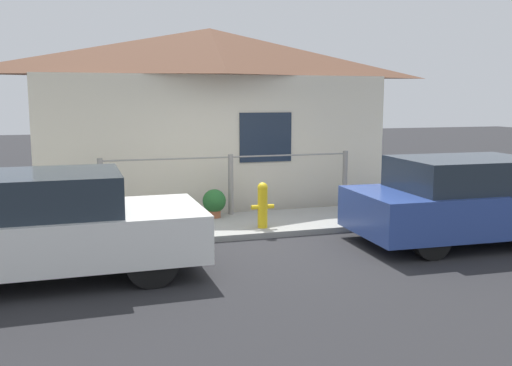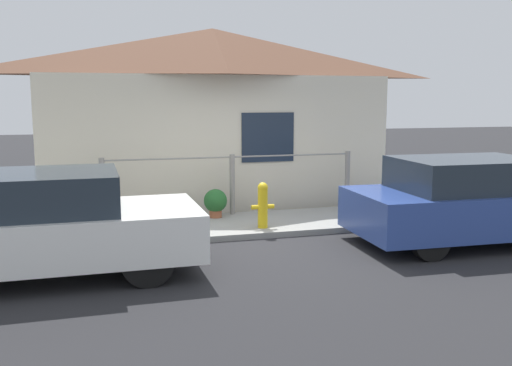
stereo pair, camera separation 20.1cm
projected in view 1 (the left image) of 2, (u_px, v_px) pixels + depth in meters
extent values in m
plane|color=#262628|center=(256.00, 240.00, 9.42)|extent=(60.00, 60.00, 0.00)
cube|color=gray|center=(242.00, 225.00, 10.27)|extent=(24.00, 1.81, 0.10)
cube|color=beige|center=(222.00, 145.00, 11.41)|extent=(7.14, 0.12, 2.78)
cube|color=#1E2838|center=(266.00, 137.00, 11.58)|extent=(1.10, 0.04, 1.00)
pyramid|color=brown|center=(210.00, 52.00, 12.11)|extent=(7.54, 2.20, 1.00)
cylinder|color=gray|center=(101.00, 190.00, 10.19)|extent=(0.10, 0.10, 1.16)
cylinder|color=gray|center=(231.00, 184.00, 10.89)|extent=(0.10, 0.10, 1.16)
cylinder|color=gray|center=(345.00, 179.00, 11.59)|extent=(0.10, 0.10, 1.16)
cylinder|color=gray|center=(231.00, 157.00, 10.81)|extent=(4.80, 0.03, 0.03)
cube|color=white|center=(46.00, 236.00, 7.34)|extent=(4.04, 1.81, 0.62)
cube|color=#232D38|center=(30.00, 193.00, 7.21)|extent=(2.22, 1.58, 0.51)
cylinder|color=black|center=(138.00, 233.00, 8.47)|extent=(0.66, 0.20, 0.66)
cylinder|color=black|center=(152.00, 261.00, 7.02)|extent=(0.66, 0.20, 0.66)
cube|color=#2D4793|center=(472.00, 209.00, 9.25)|extent=(4.01, 1.90, 0.66)
cube|color=#232D38|center=(466.00, 174.00, 9.12)|extent=(2.22, 1.63, 0.50)
cylinder|color=black|center=(503.00, 211.00, 10.34)|extent=(0.57, 0.22, 0.56)
cylinder|color=black|center=(381.00, 219.00, 9.70)|extent=(0.57, 0.22, 0.56)
cylinder|color=black|center=(431.00, 240.00, 8.24)|extent=(0.57, 0.22, 0.56)
cylinder|color=yellow|center=(263.00, 209.00, 9.79)|extent=(0.17, 0.17, 0.66)
sphere|color=yellow|center=(263.00, 188.00, 9.74)|extent=(0.18, 0.18, 0.18)
cylinder|color=yellow|center=(256.00, 207.00, 9.75)|extent=(0.15, 0.08, 0.08)
cylinder|color=yellow|center=(269.00, 206.00, 9.82)|extent=(0.15, 0.08, 0.08)
cylinder|color=#9E5638|center=(214.00, 213.00, 10.66)|extent=(0.23, 0.23, 0.15)
sphere|color=#235B28|center=(214.00, 201.00, 10.63)|extent=(0.44, 0.44, 0.44)
cylinder|color=#9E5638|center=(64.00, 225.00, 9.65)|extent=(0.28, 0.28, 0.16)
sphere|color=#387F38|center=(63.00, 213.00, 9.62)|extent=(0.35, 0.35, 0.35)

